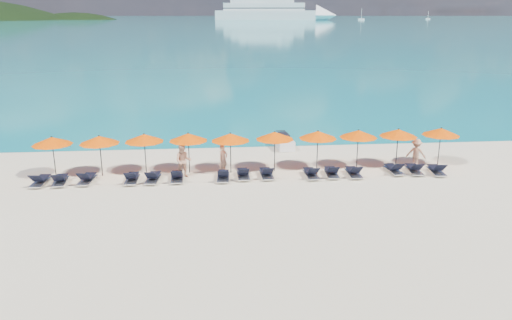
{
  "coord_description": "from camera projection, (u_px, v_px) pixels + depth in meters",
  "views": [
    {
      "loc": [
        -2.2,
        -21.5,
        8.54
      ],
      "look_at": [
        0.0,
        3.0,
        1.2
      ],
      "focal_mm": 35.0,
      "sensor_mm": 36.0,
      "label": 1
    }
  ],
  "objects": [
    {
      "name": "lounger_4",
      "position": [
        153.0,
        177.0,
        26.01
      ],
      "size": [
        0.77,
        1.75,
        0.66
      ],
      "rotation": [
        0.0,
        0.0,
        -0.09
      ],
      "color": "silver",
      "rests_on": "ground"
    },
    {
      "name": "lounger_0",
      "position": [
        40.0,
        180.0,
        25.52
      ],
      "size": [
        0.71,
        1.73,
        0.66
      ],
      "rotation": [
        0.0,
        0.0,
        -0.05
      ],
      "color": "silver",
      "rests_on": "ground"
    },
    {
      "name": "lounger_10",
      "position": [
        332.0,
        172.0,
        26.85
      ],
      "size": [
        0.73,
        1.74,
        0.66
      ],
      "rotation": [
        0.0,
        0.0,
        -0.06
      ],
      "color": "silver",
      "rests_on": "ground"
    },
    {
      "name": "umbrella_9",
      "position": [
        441.0,
        132.0,
        28.17
      ],
      "size": [
        2.1,
        2.1,
        2.28
      ],
      "color": "black",
      "rests_on": "ground"
    },
    {
      "name": "lounger_6",
      "position": [
        223.0,
        176.0,
        26.26
      ],
      "size": [
        0.71,
        1.73,
        0.66
      ],
      "rotation": [
        0.0,
        0.0,
        -0.05
      ],
      "color": "silver",
      "rests_on": "ground"
    },
    {
      "name": "umbrella_4",
      "position": [
        230.0,
        137.0,
        26.96
      ],
      "size": [
        2.1,
        2.1,
        2.28
      ],
      "color": "black",
      "rests_on": "ground"
    },
    {
      "name": "umbrella_2",
      "position": [
        144.0,
        138.0,
        26.8
      ],
      "size": [
        2.1,
        2.1,
        2.28
      ],
      "color": "black",
      "rests_on": "ground"
    },
    {
      "name": "lounger_5",
      "position": [
        177.0,
        176.0,
        26.14
      ],
      "size": [
        0.67,
        1.72,
        0.66
      ],
      "rotation": [
        0.0,
        0.0,
        0.03
      ],
      "color": "silver",
      "rests_on": "ground"
    },
    {
      "name": "headland_small",
      "position": [
        77.0,
        52.0,
        554.78
      ],
      "size": [
        162.0,
        126.0,
        85.5
      ],
      "color": "black",
      "rests_on": "ground"
    },
    {
      "name": "lounger_11",
      "position": [
        354.0,
        172.0,
        26.86
      ],
      "size": [
        0.66,
        1.71,
        0.66
      ],
      "rotation": [
        0.0,
        0.0,
        -0.02
      ],
      "color": "silver",
      "rests_on": "ground"
    },
    {
      "name": "umbrella_1",
      "position": [
        99.0,
        140.0,
        26.4
      ],
      "size": [
        2.1,
        2.1,
        2.28
      ],
      "color": "black",
      "rests_on": "ground"
    },
    {
      "name": "lounger_8",
      "position": [
        267.0,
        173.0,
        26.67
      ],
      "size": [
        0.67,
        1.72,
        0.66
      ],
      "rotation": [
        0.0,
        0.0,
        0.03
      ],
      "color": "silver",
      "rests_on": "ground"
    },
    {
      "name": "ground",
      "position": [
        262.0,
        203.0,
        23.15
      ],
      "size": [
        1400.0,
        1400.0,
        0.0
      ],
      "primitive_type": "plane",
      "color": "beige"
    },
    {
      "name": "umbrella_6",
      "position": [
        318.0,
        135.0,
        27.48
      ],
      "size": [
        2.1,
        2.1,
        2.28
      ],
      "color": "black",
      "rests_on": "ground"
    },
    {
      "name": "lounger_13",
      "position": [
        414.0,
        169.0,
        27.37
      ],
      "size": [
        0.78,
        1.75,
        0.66
      ],
      "rotation": [
        0.0,
        0.0,
        -0.1
      ],
      "color": "silver",
      "rests_on": "ground"
    },
    {
      "name": "lounger_7",
      "position": [
        243.0,
        174.0,
        26.58
      ],
      "size": [
        0.63,
        1.7,
        0.66
      ],
      "rotation": [
        0.0,
        0.0,
        0.01
      ],
      "color": "silver",
      "rests_on": "ground"
    },
    {
      "name": "lounger_1",
      "position": [
        60.0,
        180.0,
        25.62
      ],
      "size": [
        0.77,
        1.75,
        0.66
      ],
      "rotation": [
        0.0,
        0.0,
        0.09
      ],
      "color": "silver",
      "rests_on": "ground"
    },
    {
      "name": "cruise_ship",
      "position": [
        276.0,
        11.0,
        518.28
      ],
      "size": [
        126.55,
        51.87,
        34.98
      ],
      "rotation": [
        0.0,
        0.0,
        -0.26
      ],
      "color": "silver",
      "rests_on": "ground"
    },
    {
      "name": "lounger_9",
      "position": [
        311.0,
        173.0,
        26.68
      ],
      "size": [
        0.67,
        1.72,
        0.66
      ],
      "rotation": [
        0.0,
        0.0,
        0.03
      ],
      "color": "silver",
      "rests_on": "ground"
    },
    {
      "name": "beachgoer_b",
      "position": [
        183.0,
        161.0,
        26.49
      ],
      "size": [
        0.89,
        0.51,
        1.82
      ],
      "primitive_type": "imported",
      "rotation": [
        0.0,
        0.0,
        0.01
      ],
      "color": "tan",
      "rests_on": "ground"
    },
    {
      "name": "umbrella_0",
      "position": [
        52.0,
        141.0,
        26.18
      ],
      "size": [
        2.1,
        2.1,
        2.28
      ],
      "color": "black",
      "rests_on": "ground"
    },
    {
      "name": "umbrella_8",
      "position": [
        398.0,
        133.0,
        27.92
      ],
      "size": [
        2.1,
        2.1,
        2.28
      ],
      "color": "black",
      "rests_on": "ground"
    },
    {
      "name": "sea",
      "position": [
        211.0,
        18.0,
        653.07
      ],
      "size": [
        1600.0,
        1300.0,
        0.01
      ],
      "primitive_type": "cube",
      "color": "#1FA9B2",
      "rests_on": "ground"
    },
    {
      "name": "umbrella_5",
      "position": [
        275.0,
        136.0,
        27.29
      ],
      "size": [
        2.1,
        2.1,
        2.28
      ],
      "color": "black",
      "rests_on": "ground"
    },
    {
      "name": "umbrella_7",
      "position": [
        358.0,
        134.0,
        27.69
      ],
      "size": [
        2.1,
        2.1,
        2.28
      ],
      "color": "black",
      "rests_on": "ground"
    },
    {
      "name": "lounger_3",
      "position": [
        132.0,
        178.0,
        25.91
      ],
      "size": [
        0.64,
        1.71,
        0.66
      ],
      "rotation": [
        0.0,
        0.0,
        -0.01
      ],
      "color": "silver",
      "rests_on": "ground"
    },
    {
      "name": "umbrella_3",
      "position": [
        188.0,
        137.0,
        26.97
      ],
      "size": [
        2.1,
        2.1,
        2.28
      ],
      "color": "black",
      "rests_on": "ground"
    },
    {
      "name": "beachgoer_c",
      "position": [
        416.0,
        153.0,
        28.25
      ],
      "size": [
        1.18,
        0.92,
        1.66
      ],
      "primitive_type": "imported",
      "rotation": [
        0.0,
        0.0,
        2.69
      ],
      "color": "tan",
      "rests_on": "ground"
    },
    {
      "name": "jetski",
      "position": [
        283.0,
        141.0,
        32.55
      ],
      "size": [
        1.25,
        2.77,
        0.96
      ],
      "rotation": [
        0.0,
        0.0,
        0.09
      ],
      "color": "white",
      "rests_on": "ground"
    },
    {
      "name": "sailboat_far",
      "position": [
        428.0,
        18.0,
        562.22
      ],
      "size": [
        5.19,
        1.73,
        9.51
      ],
      "color": "silver",
      "rests_on": "ground"
    },
    {
      "name": "beachgoer_a",
      "position": [
        223.0,
        160.0,
        27.1
      ],
      "size": [
        0.7,
        0.69,
        1.62
      ],
      "primitive_type": "imported",
      "rotation": [
        0.0,
        0.0,
        0.75
      ],
      "color": "tan",
      "rests_on": "ground"
    },
    {
      "name": "lounger_12",
      "position": [
        394.0,
        169.0,
        27.39
      ],
      "size": [
        0.72,
        1.74,
        0.66
      ],
      "rotation": [
        0.0,
        0.0,
        0.06
      ],
      "color": "silver",
      "rests_on": "ground"
    },
    {
      "name": "lounger_2",
      "position": [
        87.0,
        179.0,
        25.82
      ],
      "size": [
        0.74,
        1.74,
        0.66
      ],
      "rotation": [
        0.0,
        0.0,
        -0.07
      ],
      "color": "silver",
      "rests_on": "ground"
    },
    {
      "name": "sailboat_near",
      "position": [
        361.0,
        19.0,
        515.92
      ],
      "size": [
        6.33,
        2.11,
        11.6
      ],
      "color": "silver",
      "rests_on": "ground"
    },
    {
      "name": "lounger_14",
      "position": [
        436.0,
        170.0,
        27.24
      ],
      "size": [
        0.78,
        1.75,
        0.66
      ],
      "rotation": [
        0.0,
        0.0,
        -0.09
      ],
      "color": "silver",
      "rests_on": "ground"
    }
  ]
}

